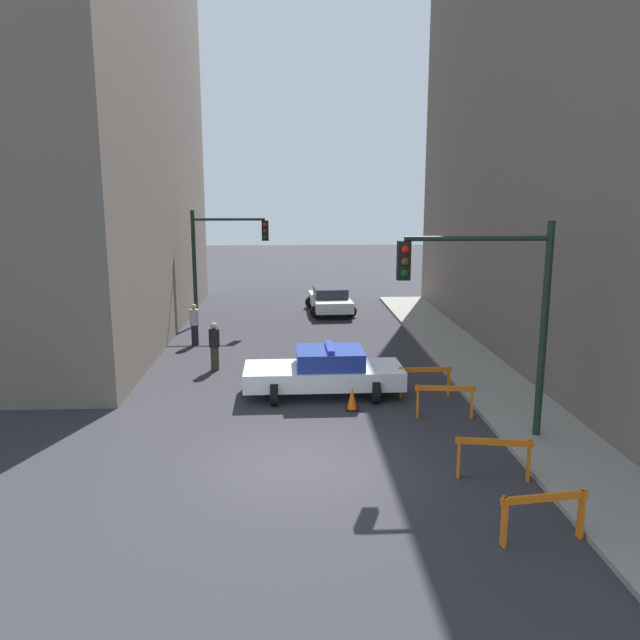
{
  "coord_description": "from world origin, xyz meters",
  "views": [
    {
      "loc": [
        -0.12,
        -12.93,
        5.94
      ],
      "look_at": [
        0.84,
        6.79,
        1.91
      ],
      "focal_mm": 35.0,
      "sensor_mm": 36.0,
      "label": 1
    }
  ],
  "objects_px": {
    "parked_car_near": "(330,300)",
    "barrier_back": "(445,396)",
    "barrier_corner": "(425,377)",
    "traffic_cone": "(352,399)",
    "traffic_light_far": "(218,251)",
    "pedestrian_corner": "(194,324)",
    "pedestrian_crossing": "(214,346)",
    "barrier_front": "(544,509)",
    "barrier_mid": "(494,452)",
    "police_car": "(325,371)",
    "traffic_light_near": "(497,298)"
  },
  "relations": [
    {
      "from": "parked_car_near",
      "to": "pedestrian_crossing",
      "type": "xyz_separation_m",
      "value": [
        -4.6,
        -10.17,
        0.19
      ]
    },
    {
      "from": "parked_car_near",
      "to": "barrier_corner",
      "type": "xyz_separation_m",
      "value": [
        1.95,
        -13.34,
        -0.06
      ]
    },
    {
      "from": "pedestrian_corner",
      "to": "traffic_cone",
      "type": "distance_m",
      "value": 9.61
    },
    {
      "from": "police_car",
      "to": "barrier_corner",
      "type": "relative_size",
      "value": 2.95
    },
    {
      "from": "parked_car_near",
      "to": "pedestrian_corner",
      "type": "relative_size",
      "value": 2.65
    },
    {
      "from": "pedestrian_corner",
      "to": "barrier_front",
      "type": "xyz_separation_m",
      "value": [
        8.12,
        -14.74,
        -0.24
      ]
    },
    {
      "from": "pedestrian_corner",
      "to": "barrier_mid",
      "type": "bearing_deg",
      "value": -97.15
    },
    {
      "from": "barrier_mid",
      "to": "barrier_back",
      "type": "bearing_deg",
      "value": 92.05
    },
    {
      "from": "police_car",
      "to": "traffic_light_near",
      "type": "bearing_deg",
      "value": -134.69
    },
    {
      "from": "pedestrian_crossing",
      "to": "barrier_front",
      "type": "height_order",
      "value": "pedestrian_crossing"
    },
    {
      "from": "barrier_mid",
      "to": "traffic_cone",
      "type": "xyz_separation_m",
      "value": [
        -2.54,
        4.44,
        -0.3
      ]
    },
    {
      "from": "pedestrian_crossing",
      "to": "barrier_back",
      "type": "xyz_separation_m",
      "value": [
        6.7,
        -4.97,
        -0.24
      ]
    },
    {
      "from": "parked_car_near",
      "to": "barrier_mid",
      "type": "distance_m",
      "value": 18.95
    },
    {
      "from": "police_car",
      "to": "parked_car_near",
      "type": "distance_m",
      "value": 13.06
    },
    {
      "from": "barrier_mid",
      "to": "barrier_corner",
      "type": "bearing_deg",
      "value": 92.95
    },
    {
      "from": "traffic_light_far",
      "to": "pedestrian_corner",
      "type": "bearing_deg",
      "value": -99.26
    },
    {
      "from": "traffic_light_near",
      "to": "pedestrian_crossing",
      "type": "height_order",
      "value": "traffic_light_near"
    },
    {
      "from": "barrier_corner",
      "to": "traffic_cone",
      "type": "xyz_separation_m",
      "value": [
        -2.26,
        -1.04,
        -0.3
      ]
    },
    {
      "from": "pedestrian_crossing",
      "to": "barrier_mid",
      "type": "xyz_separation_m",
      "value": [
        6.83,
        -8.65,
        -0.24
      ]
    },
    {
      "from": "pedestrian_crossing",
      "to": "barrier_front",
      "type": "xyz_separation_m",
      "value": [
        6.9,
        -11.09,
        -0.24
      ]
    },
    {
      "from": "police_car",
      "to": "barrier_corner",
      "type": "bearing_deg",
      "value": -96.86
    },
    {
      "from": "barrier_corner",
      "to": "traffic_light_far",
      "type": "bearing_deg",
      "value": 124.05
    },
    {
      "from": "pedestrian_crossing",
      "to": "pedestrian_corner",
      "type": "height_order",
      "value": "same"
    },
    {
      "from": "traffic_light_far",
      "to": "traffic_cone",
      "type": "bearing_deg",
      "value": -67.18
    },
    {
      "from": "police_car",
      "to": "pedestrian_corner",
      "type": "distance_m",
      "value": 8.09
    },
    {
      "from": "traffic_light_far",
      "to": "barrier_corner",
      "type": "relative_size",
      "value": 3.25
    },
    {
      "from": "barrier_mid",
      "to": "pedestrian_crossing",
      "type": "bearing_deg",
      "value": 128.32
    },
    {
      "from": "barrier_back",
      "to": "barrier_corner",
      "type": "bearing_deg",
      "value": 94.76
    },
    {
      "from": "pedestrian_corner",
      "to": "traffic_cone",
      "type": "bearing_deg",
      "value": -95.34
    },
    {
      "from": "traffic_light_near",
      "to": "barrier_front",
      "type": "bearing_deg",
      "value": -96.65
    },
    {
      "from": "barrier_mid",
      "to": "barrier_corner",
      "type": "xyz_separation_m",
      "value": [
        -0.28,
        5.48,
        0.0
      ]
    },
    {
      "from": "traffic_light_near",
      "to": "barrier_front",
      "type": "height_order",
      "value": "traffic_light_near"
    },
    {
      "from": "traffic_light_near",
      "to": "barrier_mid",
      "type": "bearing_deg",
      "value": -105.96
    },
    {
      "from": "barrier_front",
      "to": "pedestrian_crossing",
      "type": "bearing_deg",
      "value": 121.92
    },
    {
      "from": "barrier_front",
      "to": "traffic_light_near",
      "type": "bearing_deg",
      "value": 83.35
    },
    {
      "from": "parked_car_near",
      "to": "barrier_front",
      "type": "relative_size",
      "value": 2.76
    },
    {
      "from": "parked_car_near",
      "to": "barrier_corner",
      "type": "relative_size",
      "value": 2.75
    },
    {
      "from": "barrier_mid",
      "to": "traffic_cone",
      "type": "height_order",
      "value": "barrier_mid"
    },
    {
      "from": "pedestrian_crossing",
      "to": "traffic_cone",
      "type": "bearing_deg",
      "value": 45.19
    },
    {
      "from": "pedestrian_crossing",
      "to": "barrier_mid",
      "type": "distance_m",
      "value": 11.02
    },
    {
      "from": "police_car",
      "to": "barrier_corner",
      "type": "distance_m",
      "value": 2.97
    },
    {
      "from": "parked_car_near",
      "to": "barrier_back",
      "type": "height_order",
      "value": "parked_car_near"
    },
    {
      "from": "traffic_light_far",
      "to": "police_car",
      "type": "relative_size",
      "value": 1.1
    },
    {
      "from": "pedestrian_crossing",
      "to": "pedestrian_corner",
      "type": "xyz_separation_m",
      "value": [
        -1.21,
        3.65,
        0.0
      ]
    },
    {
      "from": "pedestrian_corner",
      "to": "traffic_cone",
      "type": "xyz_separation_m",
      "value": [
        5.5,
        -7.86,
        -0.54
      ]
    },
    {
      "from": "pedestrian_crossing",
      "to": "barrier_back",
      "type": "distance_m",
      "value": 8.35
    },
    {
      "from": "traffic_light_far",
      "to": "pedestrian_corner",
      "type": "distance_m",
      "value": 4.58
    },
    {
      "from": "traffic_light_near",
      "to": "pedestrian_crossing",
      "type": "xyz_separation_m",
      "value": [
        -7.43,
        6.54,
        -2.67
      ]
    },
    {
      "from": "police_car",
      "to": "traffic_cone",
      "type": "xyz_separation_m",
      "value": [
        0.69,
        -1.36,
        -0.41
      ]
    },
    {
      "from": "parked_car_near",
      "to": "barrier_mid",
      "type": "bearing_deg",
      "value": -86.6
    }
  ]
}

